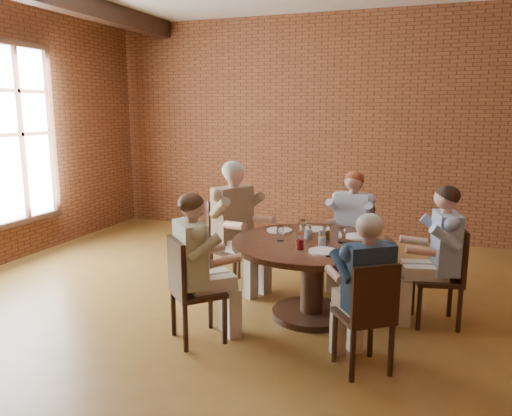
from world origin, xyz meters
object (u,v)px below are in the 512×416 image
(dining_table, at_px, (313,264))
(chair_e, at_px, (368,313))
(diner_c, at_px, (236,226))
(diner_a, at_px, (438,256))
(diner_d, at_px, (197,268))
(smartphone, at_px, (329,254))
(chair_a, at_px, (446,272))
(chair_c, at_px, (231,240))
(diner_b, at_px, (351,230))
(chair_b, at_px, (353,241))
(diner_e, at_px, (364,293))
(chair_d, at_px, (189,286))

(dining_table, distance_m, chair_e, 1.10)
(diner_c, bearing_deg, diner_a, -69.96)
(diner_c, height_order, diner_d, diner_c)
(dining_table, bearing_deg, smartphone, -59.97)
(chair_a, relative_size, chair_c, 0.93)
(diner_c, bearing_deg, diner_b, -39.42)
(smartphone, bearing_deg, diner_a, 12.39)
(dining_table, xyz_separation_m, diner_b, (0.20, 1.01, 0.12))
(chair_b, relative_size, diner_e, 0.75)
(diner_a, bearing_deg, chair_d, -72.80)
(chair_b, height_order, chair_e, chair_b)
(diner_d, xyz_separation_m, chair_e, (1.44, -0.09, -0.16))
(diner_b, xyz_separation_m, chair_e, (0.44, -1.91, -0.17))
(diner_b, bearing_deg, smartphone, -77.68)
(dining_table, relative_size, chair_d, 1.67)
(chair_d, distance_m, diner_e, 1.46)
(diner_d, relative_size, chair_e, 1.47)
(chair_b, distance_m, chair_d, 2.23)
(diner_a, bearing_deg, chair_e, -34.92)
(diner_b, bearing_deg, dining_table, -90.00)
(diner_c, distance_m, diner_e, 2.08)
(diner_a, xyz_separation_m, diner_e, (-0.52, -1.08, -0.04))
(diner_a, distance_m, diner_c, 2.11)
(dining_table, height_order, chair_c, chair_c)
(dining_table, distance_m, chair_d, 1.22)
(chair_a, relative_size, chair_b, 1.00)
(diner_a, bearing_deg, diner_d, -73.37)
(diner_a, distance_m, diner_b, 1.20)
(diner_a, distance_m, smartphone, 1.09)
(chair_c, bearing_deg, chair_d, -144.22)
(diner_d, bearing_deg, chair_b, -73.31)
(diner_c, relative_size, diner_e, 1.16)
(diner_a, height_order, diner_c, diner_c)
(chair_d, xyz_separation_m, chair_e, (1.49, -0.03, -0.02))
(diner_c, xyz_separation_m, smartphone, (1.21, -0.91, 0.05))
(diner_a, xyz_separation_m, chair_c, (-2.18, 0.32, -0.12))
(diner_d, bearing_deg, chair_a, -107.15)
(chair_b, distance_m, diner_d, 2.16)
(diner_b, distance_m, chair_e, 1.97)
(diner_a, distance_m, chair_e, 1.24)
(chair_b, height_order, smartphone, chair_b)
(diner_a, relative_size, chair_d, 1.42)
(chair_a, bearing_deg, diner_d, -73.95)
(chair_b, relative_size, diner_d, 0.71)
(chair_b, height_order, diner_b, diner_b)
(chair_b, distance_m, diner_e, 1.97)
(diner_e, bearing_deg, chair_e, 90.00)
(dining_table, xyz_separation_m, chair_b, (0.21, 1.09, -0.03))
(chair_c, relative_size, diner_c, 0.69)
(diner_a, height_order, diner_e, diner_a)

